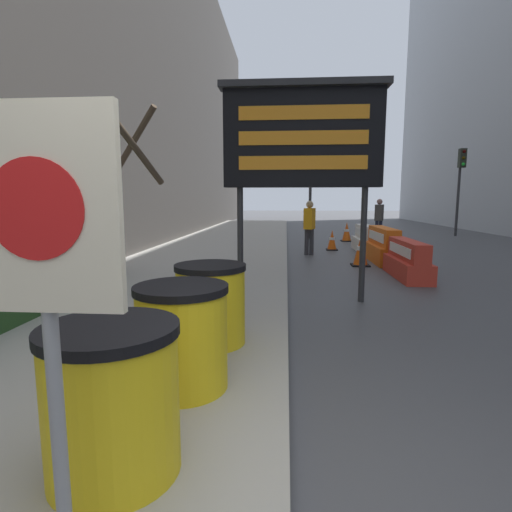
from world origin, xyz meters
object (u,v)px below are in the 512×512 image
object	(u,v)px
traffic_cone_near	(347,232)
pedestrian_worker	(309,223)
warning_sign	(42,253)
traffic_cone_far	(332,240)
traffic_light_near_curb	(311,179)
traffic_light_far_side	(461,173)
jersey_barrier_orange_far	(383,247)
barrel_drum_middle	(182,337)
barrel_drum_back	(211,304)
message_board	(303,138)
pedestrian_passerby	(379,216)
barrel_drum_foreground	(113,399)
traffic_cone_mid	(361,251)
jersey_barrier_white	(365,239)
jersey_barrier_red_striped	(407,261)

from	to	relation	value
traffic_cone_near	pedestrian_worker	xyz separation A→B (m)	(-1.74, -4.16, 0.58)
warning_sign	traffic_cone_far	xyz separation A→B (m)	(2.44, 12.01, -1.16)
traffic_light_near_curb	traffic_light_far_side	xyz separation A→B (m)	(6.85, 1.81, 0.31)
jersey_barrier_orange_far	traffic_cone_far	xyz separation A→B (m)	(-1.09, 2.47, -0.08)
barrel_drum_middle	traffic_cone_far	distance (m)	10.62
barrel_drum_back	message_board	world-z (taller)	message_board
barrel_drum_middle	traffic_light_far_side	world-z (taller)	traffic_light_far_side
warning_sign	jersey_barrier_orange_far	xyz separation A→B (m)	(3.53, 9.55, -1.07)
barrel_drum_back	pedestrian_passerby	xyz separation A→B (m)	(4.58, 12.58, 0.43)
barrel_drum_foreground	traffic_cone_mid	world-z (taller)	barrel_drum_foreground
jersey_barrier_orange_far	traffic_cone_far	world-z (taller)	jersey_barrier_orange_far
message_board	pedestrian_worker	distance (m)	5.87
traffic_light_near_curb	warning_sign	bearing A→B (deg)	-96.90
traffic_light_far_side	pedestrian_worker	world-z (taller)	traffic_light_far_side
traffic_light_far_side	pedestrian_worker	xyz separation A→B (m)	(-7.16, -6.89, -1.89)
jersey_barrier_orange_far	jersey_barrier_white	bearing A→B (deg)	90.00
barrel_drum_middle	jersey_barrier_white	bearing A→B (deg)	71.50
warning_sign	jersey_barrier_red_striped	size ratio (longest dim) A/B	0.97
barrel_drum_back	jersey_barrier_white	size ratio (longest dim) A/B	0.50
traffic_light_near_curb	barrel_drum_back	bearing A→B (deg)	-97.84
jersey_barrier_orange_far	warning_sign	bearing A→B (deg)	-110.27
traffic_cone_mid	traffic_cone_far	size ratio (longest dim) A/B	1.19
barrel_drum_middle	traffic_light_far_side	bearing A→B (deg)	61.44
barrel_drum_foreground	pedestrian_worker	distance (m)	10.28
message_board	traffic_cone_near	xyz separation A→B (m)	(2.20, 9.76, -2.26)
pedestrian_worker	traffic_light_far_side	bearing A→B (deg)	152.21
warning_sign	traffic_cone_near	distance (m)	15.33
traffic_cone_near	traffic_light_far_side	size ratio (longest dim) A/B	0.20
traffic_cone_mid	pedestrian_passerby	world-z (taller)	pedestrian_passerby
jersey_barrier_orange_far	traffic_light_far_side	world-z (taller)	traffic_light_far_side
traffic_cone_mid	message_board	bearing A→B (deg)	-114.28
barrel_drum_foreground	traffic_light_near_curb	size ratio (longest dim) A/B	0.25
traffic_light_near_curb	traffic_cone_far	bearing A→B (deg)	-82.20
jersey_barrier_red_striped	message_board	bearing A→B (deg)	-137.52
traffic_cone_near	pedestrian_worker	size ratio (longest dim) A/B	0.48
traffic_cone_near	pedestrian_worker	distance (m)	4.55
jersey_barrier_white	traffic_cone_mid	size ratio (longest dim) A/B	2.15
traffic_cone_far	pedestrian_passerby	bearing A→B (deg)	55.43
jersey_barrier_red_striped	barrel_drum_back	bearing A→B (deg)	-126.46
barrel_drum_back	jersey_barrier_red_striped	size ratio (longest dim) A/B	0.44
barrel_drum_middle	pedestrian_worker	bearing A→B (deg)	80.40
warning_sign	pedestrian_passerby	bearing A→B (deg)	72.94
barrel_drum_foreground	traffic_light_near_curb	xyz separation A→B (m)	(1.97, 15.21, 1.98)
traffic_light_near_curb	pedestrian_passerby	bearing A→B (deg)	-11.34
jersey_barrier_red_striped	traffic_cone_mid	distance (m)	1.66
traffic_light_near_curb	pedestrian_passerby	distance (m)	3.22
pedestrian_worker	traffic_light_near_curb	bearing A→B (deg)	-165.15
jersey_barrier_white	pedestrian_worker	bearing A→B (deg)	-147.15
warning_sign	traffic_cone_far	world-z (taller)	warning_sign
jersey_barrier_orange_far	pedestrian_worker	xyz separation A→B (m)	(-1.92, 1.21, 0.56)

